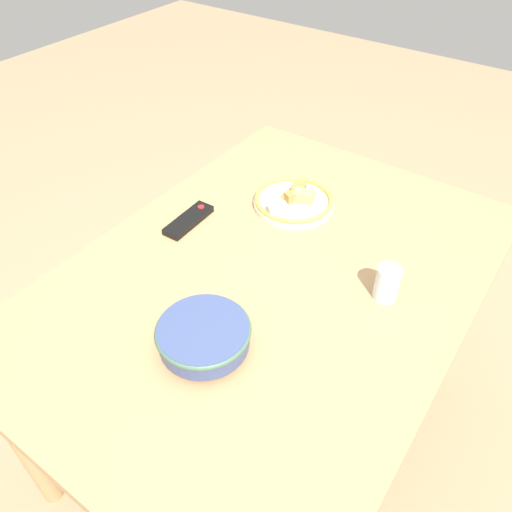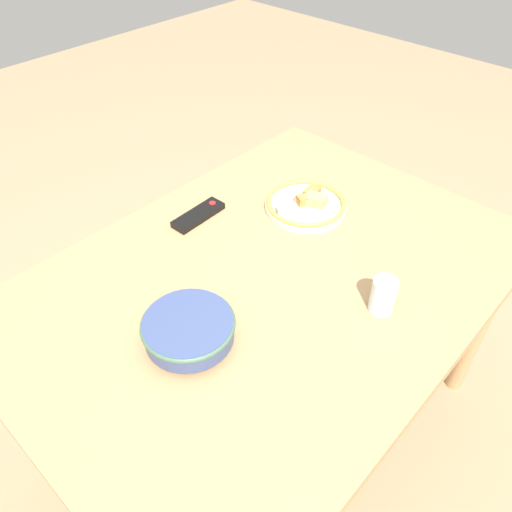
# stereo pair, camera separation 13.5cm
# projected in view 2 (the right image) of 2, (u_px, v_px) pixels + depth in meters

# --- Properties ---
(ground_plane) EXTENTS (8.00, 8.00, 0.00)m
(ground_plane) POSITION_uv_depth(u_px,v_px,m) (266.00, 422.00, 1.85)
(ground_plane) COLOR #9E8460
(dining_table) EXTENTS (1.40, 0.99, 0.76)m
(dining_table) POSITION_uv_depth(u_px,v_px,m) (270.00, 295.00, 1.40)
(dining_table) COLOR tan
(dining_table) RESTS_ON ground_plane
(noodle_bowl) EXTENTS (0.22, 0.22, 0.07)m
(noodle_bowl) POSITION_uv_depth(u_px,v_px,m) (189.00, 329.00, 1.15)
(noodle_bowl) COLOR #384775
(noodle_bowl) RESTS_ON dining_table
(food_plate) EXTENTS (0.25, 0.25, 0.05)m
(food_plate) POSITION_uv_depth(u_px,v_px,m) (306.00, 204.00, 1.55)
(food_plate) COLOR beige
(food_plate) RESTS_ON dining_table
(tv_remote) EXTENTS (0.18, 0.06, 0.02)m
(tv_remote) POSITION_uv_depth(u_px,v_px,m) (198.00, 215.00, 1.53)
(tv_remote) COLOR black
(tv_remote) RESTS_ON dining_table
(drinking_glass) EXTENTS (0.06, 0.06, 0.10)m
(drinking_glass) POSITION_uv_depth(u_px,v_px,m) (383.00, 296.00, 1.22)
(drinking_glass) COLOR silver
(drinking_glass) RESTS_ON dining_table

